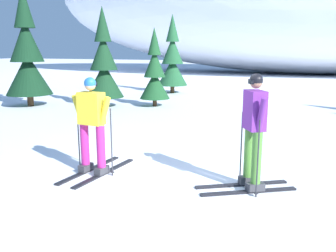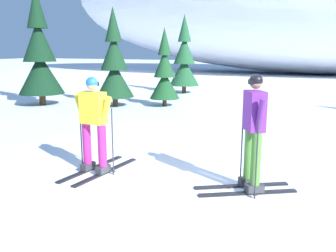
% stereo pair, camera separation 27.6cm
% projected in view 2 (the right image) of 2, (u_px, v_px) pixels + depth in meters
% --- Properties ---
extents(ground_plane, '(120.00, 120.00, 0.00)m').
position_uv_depth(ground_plane, '(183.00, 173.00, 6.61)').
color(ground_plane, white).
extents(skier_yellow_jacket, '(0.83, 1.77, 1.72)m').
position_uv_depth(skier_yellow_jacket, '(94.00, 123.00, 6.48)').
color(skier_yellow_jacket, black).
rests_on(skier_yellow_jacket, ground).
extents(skier_purple_jacket, '(1.55, 1.15, 1.84)m').
position_uv_depth(skier_purple_jacket, '(253.00, 131.00, 5.64)').
color(skier_purple_jacket, black).
rests_on(skier_purple_jacket, ground).
extents(pine_tree_far_left, '(1.74, 1.74, 4.51)m').
position_uv_depth(pine_tree_far_left, '(40.00, 57.00, 14.16)').
color(pine_tree_far_left, '#47301E').
rests_on(pine_tree_far_left, ground).
extents(pine_tree_left, '(1.44, 1.44, 3.73)m').
position_uv_depth(pine_tree_left, '(114.00, 66.00, 13.90)').
color(pine_tree_left, '#47301E').
rests_on(pine_tree_left, ground).
extents(pine_tree_center_left, '(1.48, 1.48, 3.85)m').
position_uv_depth(pine_tree_center_left, '(184.00, 61.00, 18.15)').
color(pine_tree_center_left, '#47301E').
rests_on(pine_tree_center_left, ground).
extents(pine_tree_center_right, '(1.15, 1.15, 2.98)m').
position_uv_depth(pine_tree_center_right, '(165.00, 74.00, 14.03)').
color(pine_tree_center_right, '#47301E').
rests_on(pine_tree_center_right, ground).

